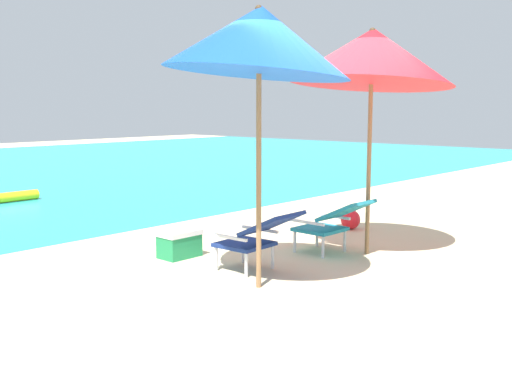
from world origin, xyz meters
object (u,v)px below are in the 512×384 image
at_px(beach_umbrella_left, 259,40).
at_px(cooler_box, 179,243).
at_px(lounge_chair_right, 332,221).
at_px(beach_umbrella_right, 372,57).
at_px(lounge_chair_left, 257,235).
at_px(beach_ball, 350,219).

xyz_separation_m(beach_umbrella_left, cooler_box, (0.27, 1.48, -2.18)).
relative_size(lounge_chair_right, beach_umbrella_right, 0.33).
relative_size(beach_umbrella_left, beach_umbrella_right, 1.01).
bearing_deg(lounge_chair_left, beach_umbrella_right, -15.65).
height_order(lounge_chair_left, beach_umbrella_right, beach_umbrella_right).
relative_size(lounge_chair_left, cooler_box, 1.89).
xyz_separation_m(lounge_chair_left, beach_ball, (2.59, 0.54, -0.26)).
xyz_separation_m(lounge_chair_left, cooler_box, (-0.12, 1.11, -0.24)).
height_order(beach_umbrella_right, beach_ball, beach_umbrella_right).
bearing_deg(lounge_chair_left, lounge_chair_right, -5.93).
distance_m(beach_umbrella_left, beach_umbrella_right, 1.87).
relative_size(beach_umbrella_right, cooler_box, 5.70).
height_order(beach_umbrella_right, cooler_box, beach_umbrella_right).
xyz_separation_m(lounge_chair_right, beach_ball, (1.40, 0.66, -0.26)).
relative_size(lounge_chair_right, beach_umbrella_left, 0.32).
bearing_deg(cooler_box, lounge_chair_left, -83.96).
bearing_deg(beach_umbrella_left, beach_umbrella_right, -1.56).
height_order(lounge_chair_right, cooler_box, lounge_chair_right).
bearing_deg(beach_umbrella_left, lounge_chair_left, 43.62).
height_order(lounge_chair_left, beach_ball, lounge_chair_left).
bearing_deg(cooler_box, lounge_chair_right, -43.45).
xyz_separation_m(beach_umbrella_right, cooler_box, (-1.61, 1.53, -2.14)).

